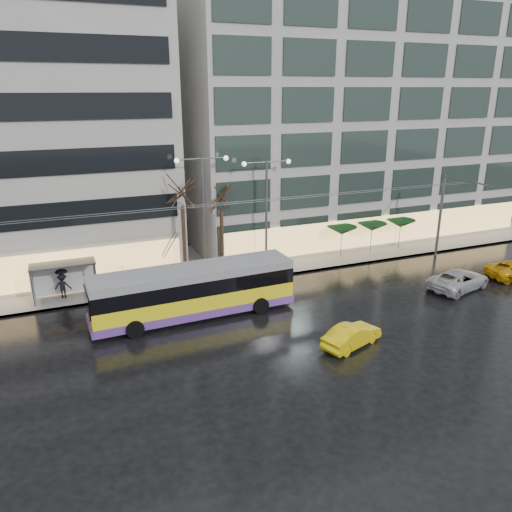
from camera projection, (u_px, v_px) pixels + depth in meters
ground at (228, 348)px, 27.84m from camera, size 140.00×140.00×0.00m
sidewalk at (195, 264)px, 40.81m from camera, size 80.00×10.00×0.15m
kerb at (213, 285)px, 36.47m from camera, size 80.00×0.10×0.15m
building_right at (349, 100)px, 47.27m from camera, size 32.00×14.00×25.00m
trolleybus at (194, 293)px, 31.22m from camera, size 12.85×5.11×5.92m
catenary at (202, 236)px, 33.80m from camera, size 42.24×5.12×7.00m
bus_shelter at (57, 273)px, 33.57m from camera, size 4.20×1.60×2.51m
street_lamp_near at (203, 201)px, 36.11m from camera, size 3.96×0.36×9.03m
street_lamp_far at (266, 199)px, 37.99m from camera, size 3.96×0.36×8.53m
tree_a at (182, 187)px, 35.39m from camera, size 3.20×3.20×8.40m
tree_b at (221, 193)px, 36.87m from camera, size 3.20×3.20×7.70m
parasol_a at (342, 231)px, 41.73m from camera, size 2.50×2.50×2.65m
parasol_b at (372, 227)px, 42.80m from camera, size 2.50×2.50×2.65m
parasol_c at (401, 224)px, 43.88m from camera, size 2.50×2.50×2.65m
taxi_b at (352, 336)px, 27.88m from camera, size 4.09×2.55×1.27m
sedan_silver at (459, 280)px, 35.78m from camera, size 5.58×3.56×1.43m
pedestrian_a at (124, 276)px, 34.05m from camera, size 1.06×1.07×2.19m
pedestrian_b at (89, 276)px, 35.63m from camera, size 1.11×1.07×1.80m
pedestrian_c at (62, 282)px, 33.80m from camera, size 1.26×1.02×2.11m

